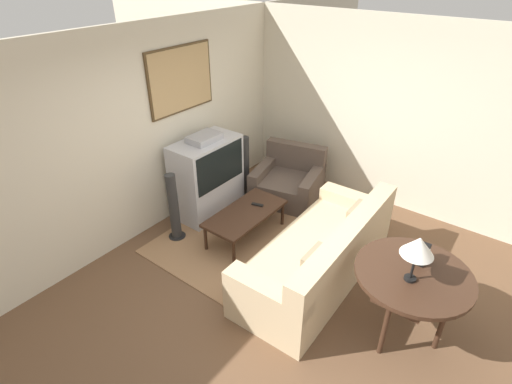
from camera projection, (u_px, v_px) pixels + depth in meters
name	position (u px, v px, depth m)	size (l,w,h in m)	color
ground_plane	(274.00, 289.00, 4.63)	(12.00, 12.00, 0.00)	brown
wall_back	(140.00, 136.00, 5.05)	(12.00, 0.10, 2.70)	beige
wall_right	(382.00, 115.00, 5.72)	(0.06, 12.00, 2.70)	beige
area_rug	(249.00, 233.00, 5.55)	(2.46, 1.86, 0.01)	#99704C
tv	(207.00, 177.00, 5.74)	(1.00, 0.56, 1.23)	#B7B7BC
couch	(320.00, 257.00, 4.64)	(2.30, 0.98, 0.87)	#CCB289
armchair	(288.00, 183.00, 6.25)	(1.11, 1.14, 0.79)	brown
coffee_table	(246.00, 214.00, 5.30)	(1.16, 0.57, 0.41)	#3D2619
console_table	(413.00, 278.00, 3.77)	(1.10, 1.10, 0.78)	#3D2619
table_lamp	(418.00, 247.00, 3.46)	(0.29, 0.29, 0.48)	black
mantel_clock	(423.00, 254.00, 3.81)	(0.15, 0.10, 0.19)	black
remote	(257.00, 205.00, 5.41)	(0.08, 0.17, 0.02)	black
speaker_tower_left	(174.00, 209.00, 5.24)	(0.23, 0.23, 0.97)	black
speaker_tower_right	(245.00, 167.00, 6.26)	(0.23, 0.23, 0.97)	black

